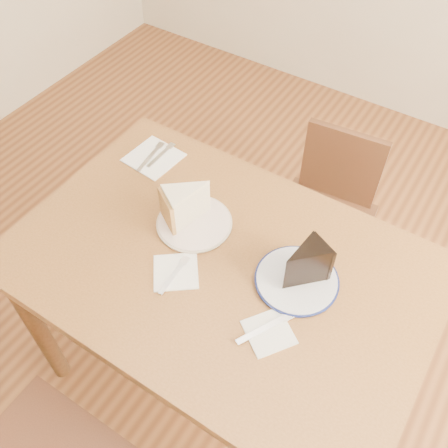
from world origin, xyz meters
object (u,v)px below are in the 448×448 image
carrot_cake (189,204)px  chair_far (325,212)px  chocolate_cake (302,267)px  plate_navy (297,280)px  plate_cream (194,223)px  table (221,282)px

carrot_cake → chair_far: bearing=97.0°
chair_far → carrot_cake: bearing=59.8°
chair_far → chocolate_cake: (0.13, -0.57, 0.41)m
plate_navy → chocolate_cake: (0.01, 0.00, 0.06)m
plate_cream → chocolate_cake: bearing=-1.8°
table → plate_navy: bearing=16.0°
chair_far → table: bearing=76.9°
chair_far → carrot_cake: (-0.25, -0.55, 0.41)m
table → carrot_cake: 0.25m
plate_navy → plate_cream: bearing=177.5°
plate_navy → carrot_cake: size_ratio=1.66×
chocolate_cake → plate_cream: bearing=23.1°
chair_far → chocolate_cake: bearing=97.6°
plate_cream → carrot_cake: size_ratio=1.63×
table → chocolate_cake: bearing=16.6°
table → plate_navy: plate_navy is taller
table → chocolate_cake: (0.22, 0.07, 0.17)m
chair_far → plate_cream: (-0.23, -0.56, 0.34)m
table → chocolate_cake: chocolate_cake is taller
plate_cream → chocolate_cake: (0.36, -0.01, 0.06)m
plate_navy → table: bearing=-164.0°
plate_cream → table: bearing=-27.9°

